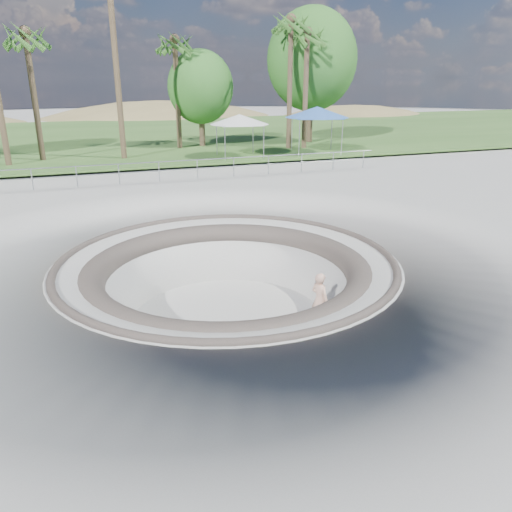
{
  "coord_description": "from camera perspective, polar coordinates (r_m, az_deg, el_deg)",
  "views": [
    {
      "loc": [
        -3.99,
        -13.62,
        5.21
      ],
      "look_at": [
        1.05,
        0.31,
        -0.1
      ],
      "focal_mm": 35.0,
      "sensor_mm": 36.0,
      "label": 1
    }
  ],
  "objects": [
    {
      "name": "palm_b",
      "position": [
        34.72,
        -24.8,
        21.51
      ],
      "size": [
        2.6,
        2.6,
        8.37
      ],
      "color": "brown",
      "rests_on": "ground"
    },
    {
      "name": "grass_strip",
      "position": [
        48.04,
        -15.42,
        13.08
      ],
      "size": [
        180.0,
        36.0,
        0.12
      ],
      "color": "#335823",
      "rests_on": "ground"
    },
    {
      "name": "ground",
      "position": [
        15.12,
        -3.33,
        -0.47
      ],
      "size": [
        180.0,
        180.0,
        0.0
      ],
      "primitive_type": "plane",
      "color": "#B0AFAA",
      "rests_on": "ground"
    },
    {
      "name": "bushy_tree_right",
      "position": [
        41.62,
        6.42,
        21.39
      ],
      "size": [
        7.07,
        6.43,
        10.2
      ],
      "color": "brown",
      "rests_on": "ground"
    },
    {
      "name": "skater",
      "position": [
        14.84,
        7.29,
        -5.01
      ],
      "size": [
        0.6,
        0.73,
        1.7
      ],
      "primitive_type": "imported",
      "rotation": [
        0.0,
        0.0,
        1.93
      ],
      "color": "tan",
      "rests_on": "skateboard"
    },
    {
      "name": "safety_railing",
      "position": [
        26.32,
        -11.01,
        9.48
      ],
      "size": [
        25.0,
        0.06,
        1.03
      ],
      "color": "gray",
      "rests_on": "ground"
    },
    {
      "name": "palm_f",
      "position": [
        37.95,
        5.87,
        23.4
      ],
      "size": [
        2.6,
        2.6,
        8.8
      ],
      "color": "brown",
      "rests_on": "ground"
    },
    {
      "name": "bushy_tree_mid",
      "position": [
        39.15,
        -6.36,
        18.62
      ],
      "size": [
        4.88,
        4.44,
        7.04
      ],
      "color": "brown",
      "rests_on": "ground"
    },
    {
      "name": "palm_d",
      "position": [
        38.18,
        -9.26,
        22.63
      ],
      "size": [
        2.6,
        2.6,
        8.37
      ],
      "color": "brown",
      "rests_on": "ground"
    },
    {
      "name": "canopy_blue",
      "position": [
        35.43,
        6.98,
        15.99
      ],
      "size": [
        5.93,
        5.93,
        3.09
      ],
      "color": "gray",
      "rests_on": "ground"
    },
    {
      "name": "skate_bowl",
      "position": [
        15.84,
        -3.2,
        -6.7
      ],
      "size": [
        14.0,
        14.0,
        4.1
      ],
      "color": "#B0AFAA",
      "rests_on": "ground"
    },
    {
      "name": "palm_e",
      "position": [
        37.87,
        4.02,
        24.63
      ],
      "size": [
        2.6,
        2.6,
        9.63
      ],
      "color": "brown",
      "rests_on": "ground"
    },
    {
      "name": "canopy_white",
      "position": [
        33.35,
        -1.91,
        15.32
      ],
      "size": [
        5.36,
        5.36,
        2.71
      ],
      "color": "gray",
      "rests_on": "ground"
    },
    {
      "name": "distant_hills",
      "position": [
        72.26,
        -13.6,
        9.44
      ],
      "size": [
        103.2,
        45.0,
        28.6
      ],
      "color": "olive",
      "rests_on": "ground"
    },
    {
      "name": "skateboard",
      "position": [
        15.22,
        7.15,
        -7.99
      ],
      "size": [
        0.93,
        0.46,
        0.09
      ],
      "color": "olive",
      "rests_on": "ground"
    }
  ]
}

